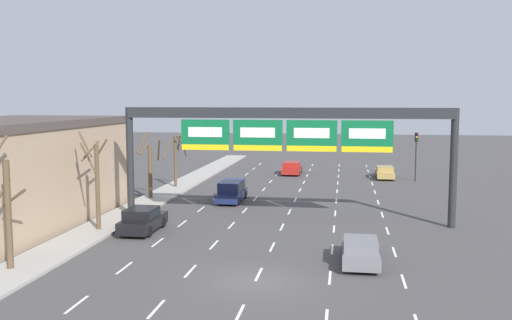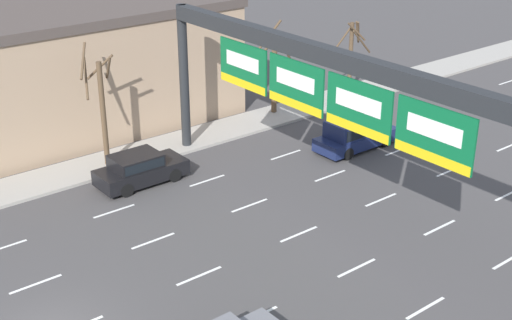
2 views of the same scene
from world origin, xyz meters
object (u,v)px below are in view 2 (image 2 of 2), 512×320
object	(u,v)px
sign_gantry	(331,84)
car_black	(139,168)
tree_bare_furthest	(101,104)
suv_navy	(356,132)
tree_bare_second	(275,70)
tree_bare_third	(352,52)

from	to	relation	value
sign_gantry	car_black	xyz separation A→B (m)	(-8.34, -4.16, -5.38)
sign_gantry	tree_bare_furthest	distance (m)	12.36
suv_navy	car_black	world-z (taller)	suv_navy
sign_gantry	tree_bare_second	world-z (taller)	sign_gantry
suv_navy	tree_bare_third	xyz separation A→B (m)	(-6.40, 6.07, 1.94)
suv_navy	sign_gantry	bearing A→B (deg)	-54.51
suv_navy	tree_bare_second	size ratio (longest dim) A/B	0.89
sign_gantry	tree_bare_third	distance (m)	17.59
tree_bare_furthest	sign_gantry	bearing A→B (deg)	21.79
tree_bare_second	suv_navy	bearing A→B (deg)	-0.65
car_black	tree_bare_third	size ratio (longest dim) A/B	0.91
tree_bare_third	tree_bare_furthest	distance (m)	17.49
sign_gantry	suv_navy	bearing A→B (deg)	125.49
suv_navy	tree_bare_third	size ratio (longest dim) A/B	1.00
suv_navy	tree_bare_furthest	size ratio (longest dim) A/B	0.79
car_black	tree_bare_furthest	bearing A→B (deg)	-173.94
car_black	tree_bare_third	xyz separation A→B (m)	(-3.01, 17.18, 2.07)
car_black	tree_bare_second	xyz separation A→B (m)	(-3.40, 11.19, 1.92)
sign_gantry	tree_bare_third	xyz separation A→B (m)	(-11.35, 13.02, -3.31)
car_black	tree_bare_furthest	distance (m)	3.76
sign_gantry	tree_bare_third	size ratio (longest dim) A/B	4.60
car_black	tree_bare_furthest	xyz separation A→B (m)	(-2.81, -0.30, 2.47)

